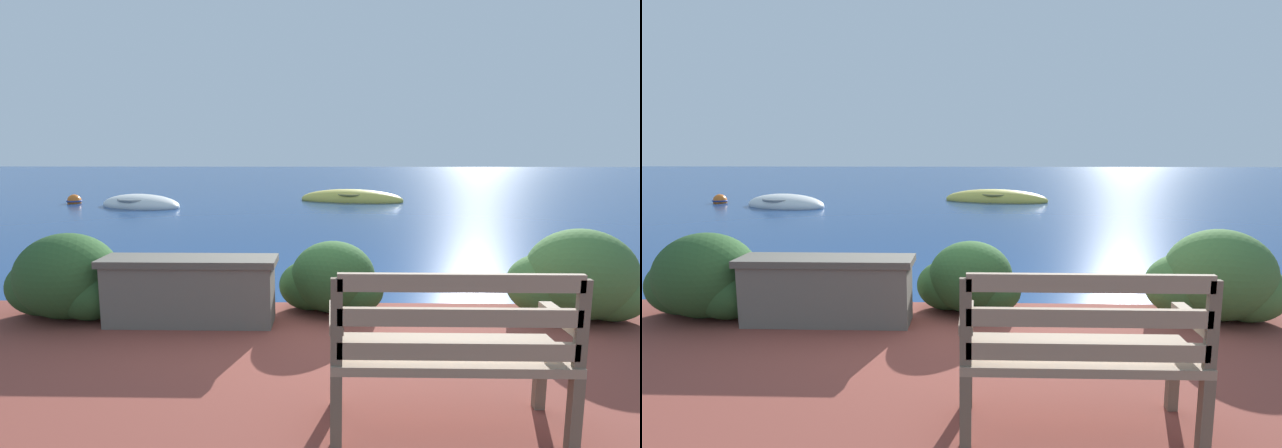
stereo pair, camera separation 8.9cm
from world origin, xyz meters
TOP-DOWN VIEW (x-y plane):
  - ground_plane at (0.00, 0.00)m, footprint 80.00×80.00m
  - park_bench at (0.66, -2.26)m, footprint 1.28×0.48m
  - stone_wall at (-1.19, -0.61)m, footprint 1.51×0.39m
  - hedge_clump_far_left at (-2.35, -0.46)m, footprint 1.13×0.82m
  - hedge_clump_left at (0.04, -0.25)m, footprint 0.98×0.71m
  - hedge_clump_centre at (2.26, -0.38)m, footprint 1.20×0.86m
  - rowboat_nearest at (-5.58, 9.75)m, footprint 2.95×2.21m
  - rowboat_mid at (0.71, 11.41)m, footprint 3.55×1.90m
  - mooring_buoy at (-8.01, 10.62)m, footprint 0.46×0.46m

SIDE VIEW (x-z plane):
  - ground_plane at x=0.00m, z-range 0.00..0.00m
  - rowboat_mid at x=0.71m, z-range -0.28..0.40m
  - rowboat_nearest at x=-5.58m, z-range -0.27..0.39m
  - mooring_buoy at x=-8.01m, z-range -0.14..0.28m
  - hedge_clump_left at x=0.04m, z-range 0.18..0.84m
  - stone_wall at x=-1.19m, z-range 0.22..0.82m
  - hedge_clump_far_left at x=-2.35m, z-range 0.17..0.94m
  - hedge_clump_centre at x=2.26m, z-range 0.17..0.98m
  - park_bench at x=0.66m, z-range 0.24..1.16m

